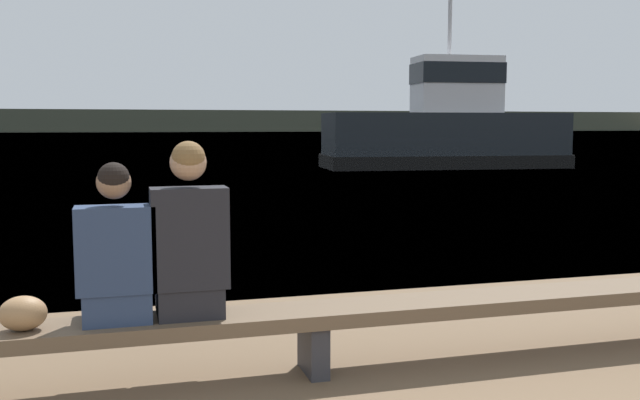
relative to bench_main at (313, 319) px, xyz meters
name	(u,v)px	position (x,y,z in m)	size (l,w,h in m)	color
water_surface	(122,133)	(-0.21, 121.98, -0.35)	(240.00, 240.00, 0.00)	#386084
far_shoreline	(121,121)	(-0.21, 144.67, 1.83)	(600.00, 12.00, 4.36)	#424738
bench_main	(313,319)	(0.00, 0.00, 0.00)	(8.49, 0.42, 0.42)	brown
person_left	(116,257)	(-1.19, 0.01, 0.46)	(0.45, 0.40, 0.94)	navy
person_right	(189,242)	(-0.76, 0.01, 0.53)	(0.45, 0.41, 1.06)	black
shopping_bag	(23,313)	(-1.70, -0.03, 0.17)	(0.26, 0.20, 0.20)	#9E754C
tugboat_red	(447,133)	(10.32, 19.35, 0.91)	(8.97, 3.62, 7.06)	black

